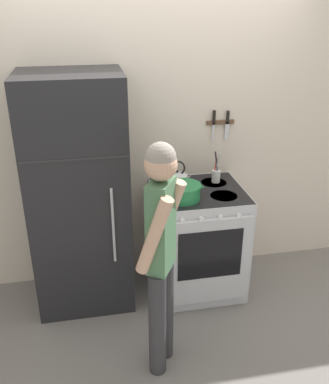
{
  "coord_description": "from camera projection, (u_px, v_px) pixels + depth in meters",
  "views": [
    {
      "loc": [
        -0.57,
        -3.37,
        2.36
      ],
      "look_at": [
        -0.01,
        -0.49,
        1.01
      ],
      "focal_mm": 40.0,
      "sensor_mm": 36.0,
      "label": 1
    }
  ],
  "objects": [
    {
      "name": "ground_plane",
      "position": [
        156.0,
        267.0,
        4.09
      ],
      "size": [
        14.0,
        14.0,
        0.0
      ],
      "primitive_type": "plane",
      "color": "slate"
    },
    {
      "name": "wall_back",
      "position": [
        155.0,
        138.0,
        3.58
      ],
      "size": [
        10.0,
        0.06,
        2.55
      ],
      "color": "beige",
      "rests_on": "ground_plane"
    },
    {
      "name": "person",
      "position": [
        161.0,
        250.0,
        2.64
      ],
      "size": [
        0.37,
        0.4,
        1.62
      ],
      "rotation": [
        0.0,
        0.0,
        1.05
      ],
      "color": "#2D2D30",
      "rests_on": "ground_plane"
    },
    {
      "name": "refrigerator",
      "position": [
        79.0,
        196.0,
        3.31
      ],
      "size": [
        0.75,
        0.63,
        1.88
      ],
      "color": "black",
      "rests_on": "ground_plane"
    },
    {
      "name": "utensil_jar",
      "position": [
        216.0,
        174.0,
        3.58
      ],
      "size": [
        0.07,
        0.07,
        0.27
      ],
      "color": "silver",
      "rests_on": "stove_range"
    },
    {
      "name": "tea_kettle",
      "position": [
        177.0,
        178.0,
        3.52
      ],
      "size": [
        0.22,
        0.17,
        0.22
      ],
      "color": "silver",
      "rests_on": "stove_range"
    },
    {
      "name": "wall_knife_strip",
      "position": [
        221.0,
        122.0,
        3.58
      ],
      "size": [
        0.24,
        0.03,
        0.26
      ],
      "color": "brown"
    },
    {
      "name": "stove_range",
      "position": [
        198.0,
        240.0,
        3.62
      ],
      "size": [
        0.73,
        0.71,
        0.93
      ],
      "color": "silver",
      "rests_on": "ground_plane"
    },
    {
      "name": "dutch_oven_pot",
      "position": [
        183.0,
        192.0,
        3.28
      ],
      "size": [
        0.32,
        0.28,
        0.15
      ],
      "color": "#237A42",
      "rests_on": "stove_range"
    }
  ]
}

